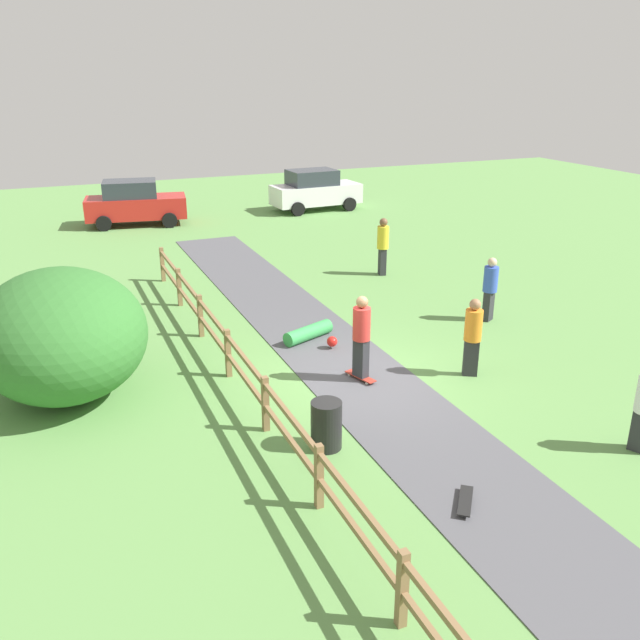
{
  "coord_description": "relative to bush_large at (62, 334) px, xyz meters",
  "views": [
    {
      "loc": [
        -5.99,
        -11.93,
        6.39
      ],
      "look_at": [
        -0.41,
        1.3,
        1.0
      ],
      "focal_mm": 37.72,
      "sensor_mm": 36.0,
      "label": 1
    }
  ],
  "objects": [
    {
      "name": "asphalt_path",
      "position": [
        5.91,
        -1.81,
        -1.31
      ],
      "size": [
        2.4,
        28.0,
        0.02
      ],
      "primitive_type": "cube",
      "color": "#515156",
      "rests_on": "ground_plane"
    },
    {
      "name": "bush_large",
      "position": [
        0.0,
        0.0,
        0.0
      ],
      "size": [
        3.41,
        4.09,
        2.64
      ],
      "primitive_type": "ellipsoid",
      "color": "#33702D",
      "rests_on": "ground_plane"
    },
    {
      "name": "bystander_blue",
      "position": [
        10.71,
        0.19,
        -0.36
      ],
      "size": [
        0.52,
        0.52,
        1.74
      ],
      "color": "#2D2D33",
      "rests_on": "ground_plane"
    },
    {
      "name": "bystander_yellow",
      "position": [
        10.09,
        5.11,
        -0.27
      ],
      "size": [
        0.45,
        0.45,
        1.88
      ],
      "color": "#2D2D33",
      "rests_on": "ground_plane"
    },
    {
      "name": "skater_fallen",
      "position": [
        5.74,
        0.67,
        -1.12
      ],
      "size": [
        1.44,
        1.32,
        0.36
      ],
      "color": "green",
      "rests_on": "asphalt_path"
    },
    {
      "name": "parked_car_red",
      "position": [
        3.77,
        15.95,
        -0.36
      ],
      "size": [
        4.42,
        2.51,
        1.92
      ],
      "color": "red",
      "rests_on": "ground_plane"
    },
    {
      "name": "wooden_fence",
      "position": [
        3.31,
        -1.81,
        -0.65
      ],
      "size": [
        0.12,
        18.12,
        1.1
      ],
      "color": "olive",
      "rests_on": "ground_plane"
    },
    {
      "name": "bystander_orange",
      "position": [
        8.25,
        -2.54,
        -0.34
      ],
      "size": [
        0.52,
        0.52,
        1.78
      ],
      "color": "#2D2D33",
      "rests_on": "ground_plane"
    },
    {
      "name": "skateboard_loose",
      "position": [
        5.41,
        -6.53,
        -1.23
      ],
      "size": [
        0.65,
        0.75,
        0.08
      ],
      "color": "black",
      "rests_on": "asphalt_path"
    },
    {
      "name": "ground_plane",
      "position": [
        5.91,
        -1.81,
        -1.32
      ],
      "size": [
        60.0,
        60.0,
        0.0
      ],
      "primitive_type": "plane",
      "color": "#60934C"
    },
    {
      "name": "skater_riding",
      "position": [
        5.89,
        -1.85,
        -0.22
      ],
      "size": [
        0.48,
        0.82,
        1.91
      ],
      "color": "#B23326",
      "rests_on": "asphalt_path"
    },
    {
      "name": "trash_bin",
      "position": [
        4.11,
        -4.1,
        -0.87
      ],
      "size": [
        0.56,
        0.56,
        0.9
      ],
      "primitive_type": "cylinder",
      "color": "black",
      "rests_on": "ground_plane"
    },
    {
      "name": "parked_car_white",
      "position": [
        12.18,
        15.94,
        -0.36
      ],
      "size": [
        4.28,
        2.16,
        1.92
      ],
      "color": "silver",
      "rests_on": "ground_plane"
    }
  ]
}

